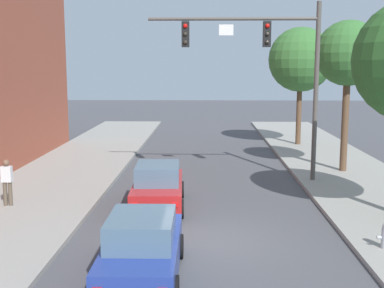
# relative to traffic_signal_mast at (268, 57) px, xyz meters

# --- Properties ---
(ground_plane) EXTENTS (120.00, 120.00, 0.00)m
(ground_plane) POSITION_rel_traffic_signal_mast_xyz_m (-2.55, -7.37, -5.37)
(ground_plane) COLOR #4C4C51
(traffic_signal_mast) EXTENTS (7.16, 0.38, 7.50)m
(traffic_signal_mast) POSITION_rel_traffic_signal_mast_xyz_m (0.00, 0.00, 0.00)
(traffic_signal_mast) COLOR #514C47
(traffic_signal_mast) RESTS_ON sidewalk_right
(car_lead_red) EXTENTS (1.97, 4.30, 1.60)m
(car_lead_red) POSITION_rel_traffic_signal_mast_xyz_m (-4.29, -3.97, -4.65)
(car_lead_red) COLOR #B21E1E
(car_lead_red) RESTS_ON ground
(car_following_blue) EXTENTS (1.86, 4.25, 1.60)m
(car_following_blue) POSITION_rel_traffic_signal_mast_xyz_m (-4.09, -10.02, -4.65)
(car_following_blue) COLOR navy
(car_following_blue) RESTS_ON ground
(pedestrian_sidewalk_left_walker) EXTENTS (0.36, 0.22, 1.64)m
(pedestrian_sidewalk_left_walker) POSITION_rel_traffic_signal_mast_xyz_m (-9.56, -4.36, -4.31)
(pedestrian_sidewalk_left_walker) COLOR brown
(pedestrian_sidewalk_left_walker) RESTS_ON sidewalk_left
(street_tree_second) EXTENTS (2.98, 2.98, 6.93)m
(street_tree_second) POSITION_rel_traffic_signal_mast_xyz_m (3.86, 1.92, 0.17)
(street_tree_second) COLOR brown
(street_tree_second) RESTS_ON sidewalk_right
(street_tree_third) EXTENTS (3.96, 3.96, 7.24)m
(street_tree_third) POSITION_rel_traffic_signal_mast_xyz_m (3.23, 9.98, 0.02)
(street_tree_third) COLOR brown
(street_tree_third) RESTS_ON sidewalk_right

